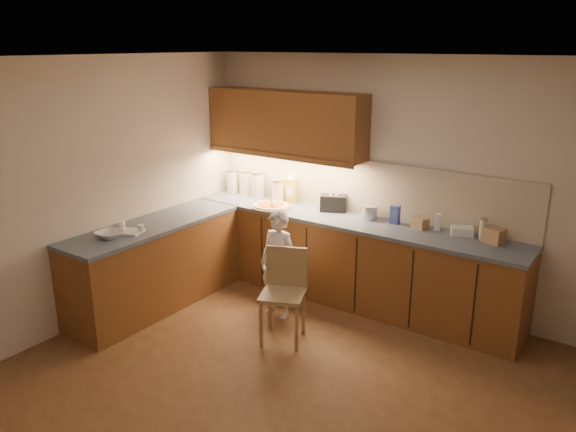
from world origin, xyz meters
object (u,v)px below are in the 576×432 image
object	(u,v)px
wooden_chair	(284,288)
oil_jug	(291,190)
pizza_on_board	(271,206)
toaster	(333,203)
child	(278,264)

from	to	relation	value
wooden_chair	oil_jug	distance (m)	1.58
wooden_chair	pizza_on_board	bearing A→B (deg)	109.38
pizza_on_board	oil_jug	bearing A→B (deg)	77.10
oil_jug	toaster	distance (m)	0.58
toaster	child	bearing A→B (deg)	-121.13
wooden_chair	oil_jug	bearing A→B (deg)	99.38
wooden_chair	toaster	bearing A→B (deg)	76.79
pizza_on_board	child	size ratio (longest dim) A/B	0.39
child	toaster	distance (m)	1.01
pizza_on_board	child	bearing A→B (deg)	-48.63
pizza_on_board	child	world-z (taller)	child
child	toaster	world-z (taller)	child
pizza_on_board	wooden_chair	xyz separation A→B (m)	(0.85, -0.95, -0.43)
wooden_chair	oil_jug	size ratio (longest dim) A/B	2.61
child	wooden_chair	xyz separation A→B (m)	(0.31, -0.33, -0.05)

